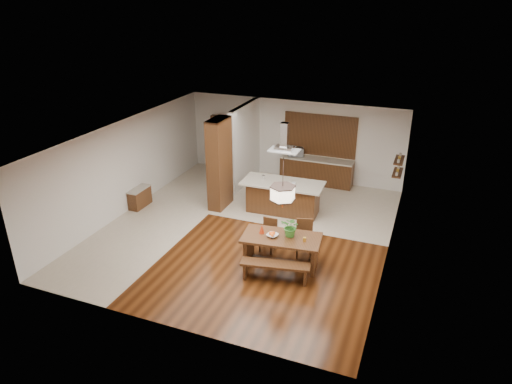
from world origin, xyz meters
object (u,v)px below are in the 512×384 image
at_px(hallway_console, 140,198).
at_px(pendant_lantern, 283,184).
at_px(kitchen_island, 283,197).
at_px(dining_table, 281,244).
at_px(dining_chair_left, 268,236).
at_px(dining_bench, 275,272).
at_px(microwave, 295,152).
at_px(fruit_bowl, 272,235).
at_px(island_cup, 294,184).
at_px(range_hood, 284,137).
at_px(foliage_plant, 291,227).
at_px(dining_chair_right, 304,239).

distance_m(hallway_console, pendant_lantern, 5.91).
bearing_deg(kitchen_island, dining_table, -74.57).
bearing_deg(dining_chair_left, pendant_lantern, -42.38).
bearing_deg(dining_bench, microwave, 102.80).
relative_size(dining_chair_left, kitchen_island, 0.35).
distance_m(hallway_console, dining_chair_left, 4.92).
height_order(pendant_lantern, fruit_bowl, pendant_lantern).
bearing_deg(microwave, island_cup, -95.73).
distance_m(dining_table, range_hood, 3.58).
xyz_separation_m(foliage_plant, kitchen_island, (-1.12, 2.80, -0.54)).
xyz_separation_m(hallway_console, dining_chair_left, (4.79, -1.09, 0.13)).
bearing_deg(kitchen_island, range_hood, 87.92).
bearing_deg(pendant_lantern, dining_chair_left, 136.09).
height_order(pendant_lantern, kitchen_island, pendant_lantern).
bearing_deg(dining_table, kitchen_island, 107.52).
bearing_deg(range_hood, kitchen_island, -90.00).
relative_size(dining_bench, fruit_bowl, 5.99).
xyz_separation_m(dining_chair_right, island_cup, (-0.96, 2.13, 0.59)).
xyz_separation_m(dining_chair_left, fruit_bowl, (0.34, -0.61, 0.40)).
xyz_separation_m(dining_chair_left, microwave, (-0.80, 5.10, 0.65)).
bearing_deg(hallway_console, island_cup, 13.53).
bearing_deg(pendant_lantern, fruit_bowl, -160.75).
distance_m(hallway_console, island_cup, 5.00).
height_order(dining_table, dining_chair_right, dining_chair_right).
xyz_separation_m(hallway_console, dining_chair_right, (5.76, -0.97, 0.18)).
xyz_separation_m(foliage_plant, fruit_bowl, (-0.42, -0.18, -0.23)).
bearing_deg(kitchen_island, island_cup, -21.83).
xyz_separation_m(kitchen_island, microwave, (-0.44, 2.72, 0.57)).
xyz_separation_m(fruit_bowl, kitchen_island, (-0.70, 2.98, -0.31)).
relative_size(dining_chair_right, foliage_plant, 1.90).
bearing_deg(range_hood, dining_chair_left, -81.30).
height_order(hallway_console, dining_chair_right, dining_chair_right).
relative_size(dining_chair_right, kitchen_island, 0.39).
relative_size(foliage_plant, fruit_bowl, 1.87).
bearing_deg(dining_chair_left, fruit_bowl, -59.20).
bearing_deg(dining_table, fruit_bowl, -160.75).
xyz_separation_m(dining_chair_left, island_cup, (0.01, 2.24, 0.63)).
bearing_deg(dining_table, hallway_console, 163.16).
xyz_separation_m(dining_table, island_cup, (-0.54, 2.77, 0.49)).
distance_m(dining_table, foliage_plant, 0.53).
distance_m(dining_table, kitchen_island, 3.05).
xyz_separation_m(dining_chair_right, pendant_lantern, (-0.41, -0.65, 1.75)).
bearing_deg(dining_bench, dining_chair_right, 76.25).
distance_m(dining_bench, foliage_plant, 1.17).
relative_size(pendant_lantern, kitchen_island, 0.51).
xyz_separation_m(dining_bench, foliage_plant, (0.12, 0.81, 0.84)).
distance_m(foliage_plant, microwave, 5.74).
distance_m(dining_chair_left, dining_chair_right, 0.97).
relative_size(fruit_bowl, kitchen_island, 0.11).
height_order(dining_chair_right, microwave, microwave).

